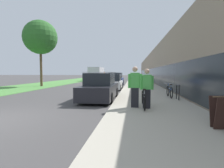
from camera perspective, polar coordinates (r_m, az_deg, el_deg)
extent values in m
cube|color=#B2AA99|center=(26.31, 9.12, 0.20)|extent=(4.08, 70.00, 0.10)
cube|color=gray|center=(35.20, 20.32, 5.12)|extent=(10.00, 70.00, 5.29)
cube|color=#1E2328|center=(34.38, 12.19, 2.98)|extent=(0.10, 63.00, 2.20)
cube|color=#518E42|center=(32.68, -15.13, 0.74)|extent=(6.32, 70.00, 0.03)
torus|color=black|center=(8.89, 9.94, -4.13)|extent=(0.06, 0.69, 0.69)
torus|color=black|center=(7.28, 10.61, -5.89)|extent=(0.06, 0.69, 0.69)
cylinder|color=#B7BCC1|center=(8.06, 10.26, -3.46)|extent=(0.04, 1.39, 0.04)
cylinder|color=#B7BCC1|center=(7.75, 10.39, -4.48)|extent=(0.04, 0.83, 0.32)
cylinder|color=#B7BCC1|center=(7.52, 10.50, -2.88)|extent=(0.03, 0.03, 0.28)
cube|color=black|center=(7.51, 10.51, -1.80)|extent=(0.11, 0.22, 0.05)
cylinder|color=#B7BCC1|center=(8.72, 10.01, -1.91)|extent=(0.03, 0.03, 0.30)
cylinder|color=silver|center=(8.71, 10.02, -0.93)|extent=(0.52, 0.03, 0.03)
cube|color=black|center=(7.79, 11.23, -4.74)|extent=(0.32, 0.23, 0.83)
cube|color=#4CB74C|center=(7.72, 11.30, 0.64)|extent=(0.39, 0.23, 0.63)
cylinder|color=#4CB74C|center=(7.71, 9.49, 0.41)|extent=(0.10, 0.10, 0.60)
cylinder|color=#4CB74C|center=(7.74, 13.09, 0.38)|extent=(0.10, 0.10, 0.60)
sphere|color=tan|center=(7.71, 11.34, 4.09)|extent=(0.23, 0.23, 0.23)
cube|color=black|center=(7.93, 7.46, -4.37)|extent=(0.34, 0.24, 0.88)
cube|color=#4CB74C|center=(7.86, 7.51, 1.23)|extent=(0.41, 0.24, 0.67)
cylinder|color=#4CB74C|center=(7.86, 5.63, 0.99)|extent=(0.10, 0.10, 0.63)
cylinder|color=#4CB74C|center=(7.86, 9.38, 0.96)|extent=(0.10, 0.10, 0.63)
sphere|color=tan|center=(7.85, 7.54, 4.82)|extent=(0.24, 0.24, 0.24)
cylinder|color=black|center=(10.50, 21.03, -2.76)|extent=(0.05, 0.05, 0.82)
cylinder|color=black|center=(11.03, 20.34, -2.44)|extent=(0.05, 0.05, 0.82)
cylinder|color=black|center=(10.73, 20.73, -0.42)|extent=(0.05, 0.55, 0.05)
torus|color=black|center=(12.10, 17.79, -2.17)|extent=(0.06, 0.69, 0.69)
torus|color=black|center=(11.06, 18.82, -2.73)|extent=(0.06, 0.69, 0.69)
cylinder|color=#2D56A8|center=(11.56, 18.30, -1.41)|extent=(0.04, 0.90, 0.04)
cylinder|color=#2D56A8|center=(11.36, 18.50, -2.00)|extent=(0.04, 0.55, 0.32)
cylinder|color=#2D56A8|center=(11.21, 18.66, -0.84)|extent=(0.03, 0.03, 0.28)
cube|color=black|center=(11.20, 18.67, -0.12)|extent=(0.11, 0.22, 0.05)
cylinder|color=#2D56A8|center=(11.98, 17.90, -0.51)|extent=(0.03, 0.03, 0.30)
cylinder|color=silver|center=(11.97, 17.91, 0.21)|extent=(0.52, 0.03, 0.03)
cube|color=#331E19|center=(5.94, 31.75, -7.61)|extent=(0.56, 0.20, 0.89)
cylinder|color=#93704C|center=(5.72, 32.66, -3.60)|extent=(0.56, 0.03, 0.03)
cube|color=black|center=(10.79, -3.85, -2.25)|extent=(1.80, 4.73, 0.77)
cube|color=#1E2328|center=(10.74, -3.87, 1.68)|extent=(1.55, 2.36, 0.71)
cylinder|color=silver|center=(11.24, -3.38, 3.84)|extent=(1.92, 0.04, 0.04)
cylinder|color=silver|center=(10.22, -4.43, 3.85)|extent=(1.92, 0.04, 0.04)
cylinder|color=black|center=(12.37, -6.42, -2.58)|extent=(0.22, 0.60, 0.60)
cylinder|color=black|center=(12.09, 1.31, -2.70)|extent=(0.22, 0.60, 0.60)
cylinder|color=black|center=(9.65, -10.32, -4.40)|extent=(0.22, 0.60, 0.60)
cylinder|color=black|center=(9.30, -0.42, -4.65)|extent=(0.22, 0.60, 0.60)
cube|color=white|center=(17.25, 0.23, -0.15)|extent=(1.75, 4.14, 0.67)
cube|color=#1E2328|center=(17.21, 0.23, 2.14)|extent=(1.51, 2.07, 0.71)
cylinder|color=black|center=(18.60, -1.80, -0.44)|extent=(0.22, 0.60, 0.60)
cylinder|color=black|center=(18.42, 3.18, -0.49)|extent=(0.22, 0.60, 0.60)
cylinder|color=black|center=(16.15, -3.14, -1.08)|extent=(0.22, 0.60, 0.60)
cylinder|color=black|center=(15.95, 2.60, -1.14)|extent=(0.22, 0.60, 0.60)
cube|color=navy|center=(22.44, 1.23, 0.94)|extent=(1.82, 4.27, 0.82)
cube|color=#1E2328|center=(22.42, 1.24, 2.84)|extent=(1.56, 2.13, 0.68)
cylinder|color=black|center=(23.82, -0.48, 0.48)|extent=(0.22, 0.60, 0.60)
cylinder|color=black|center=(23.66, 3.57, 0.45)|extent=(0.22, 0.60, 0.60)
cylinder|color=black|center=(21.29, -1.37, 0.09)|extent=(0.22, 0.60, 0.60)
cylinder|color=black|center=(21.11, 3.16, 0.05)|extent=(0.22, 0.60, 0.60)
cube|color=orange|center=(39.22, -4.06, 2.84)|extent=(2.14, 1.75, 1.62)
cube|color=silver|center=(35.80, -5.13, 3.45)|extent=(2.33, 5.24, 2.50)
cylinder|color=black|center=(39.01, -5.71, 1.91)|extent=(0.28, 0.84, 0.84)
cylinder|color=black|center=(38.60, -2.63, 1.91)|extent=(0.28, 0.84, 0.84)
cylinder|color=black|center=(35.04, -7.18, 1.69)|extent=(0.28, 0.84, 0.84)
cylinder|color=black|center=(34.58, -3.75, 1.69)|extent=(0.28, 0.84, 0.84)
cylinder|color=brown|center=(22.73, -22.14, 4.91)|extent=(0.28, 0.28, 4.46)
sphere|color=#2D6628|center=(23.10, -22.37, 13.93)|extent=(3.98, 3.98, 3.98)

